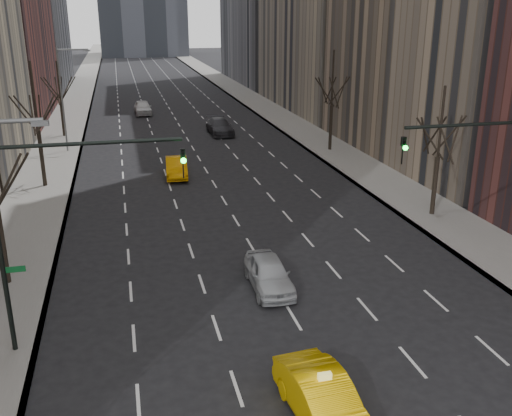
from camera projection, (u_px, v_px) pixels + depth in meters
sidewalk_left at (73, 109)px, 74.17m from camera, size 4.50×320.00×0.15m
sidewalk_right at (256, 102)px, 79.57m from camera, size 4.50×320.00×0.15m
tree_lw_c at (39, 132)px, 39.83m from camera, size 3.36×3.50×8.74m
tree_lw_d at (61, 102)px, 56.54m from camera, size 3.36×3.50×7.36m
tree_rw_b at (438, 157)px, 34.18m from camera, size 3.36×3.50×7.82m
tree_rw_c at (332, 107)px, 50.63m from camera, size 3.36×3.50×8.74m
traffic_mast_left at (46, 210)px, 19.76m from camera, size 6.69×0.39×8.00m
traffic_mast_right at (506, 176)px, 23.77m from camera, size 6.69×0.39×8.00m
streetlight_far at (65, 89)px, 49.69m from camera, size 2.83×0.22×9.00m
taxi_sedan at (324, 401)px, 17.36m from camera, size 2.10×4.80×1.54m
silver_sedan_ahead at (269, 273)px, 25.89m from camera, size 1.80×4.32×1.46m
far_taxi at (176, 167)px, 43.57m from camera, size 1.91×4.65×1.50m
far_suv_grey at (220, 127)px, 58.80m from camera, size 2.37×5.56×1.60m
far_car_white at (143, 108)px, 70.22m from camera, size 2.11×4.99×1.68m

